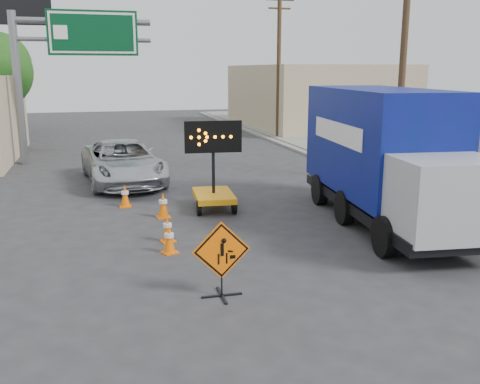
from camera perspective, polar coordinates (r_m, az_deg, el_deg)
name	(u,v)px	position (r m, az deg, el deg)	size (l,w,h in m)	color
ground	(298,314)	(9.84, 6.18, -12.84)	(100.00, 100.00, 0.00)	#2D2D30
curb_right	(324,160)	(25.84, 8.95, 3.39)	(0.40, 60.00, 0.12)	gray
sidewalk_right	(367,158)	(26.86, 13.44, 3.58)	(4.00, 60.00, 0.15)	gray
building_right_far	(314,96)	(41.61, 7.91, 10.08)	(10.00, 14.00, 4.60)	tan
highway_gantry	(64,52)	(26.22, -18.31, 14.04)	(6.18, 0.38, 6.90)	slate
utility_pole_near	(403,58)	(21.46, 17.01, 13.48)	(1.80, 0.26, 9.00)	#4C3220
utility_pole_far	(279,63)	(34.16, 4.15, 13.58)	(1.80, 0.26, 9.00)	#4C3220
construction_sign	(221,257)	(10.20, -1.99, -6.97)	(1.13, 0.80, 1.50)	black
arrow_board	(214,190)	(16.64, -2.84, 0.25)	(1.75, 2.03, 2.77)	orange
pickup_truck	(123,162)	(20.99, -12.39, 3.14)	(2.69, 5.83, 1.62)	silver
box_truck	(384,164)	(15.44, 15.16, 2.90)	(3.20, 8.12, 3.75)	black
cone_a	(169,239)	(12.83, -7.56, -4.99)	(0.46, 0.46, 0.69)	#FF6805
cone_b	(167,229)	(13.67, -7.74, -3.90)	(0.41, 0.41, 0.68)	#FF6805
cone_c	(163,205)	(15.88, -8.20, -1.38)	(0.44, 0.44, 0.77)	#FF6805
cone_d	(125,196)	(17.34, -12.16, -0.39)	(0.39, 0.39, 0.73)	#FF6805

